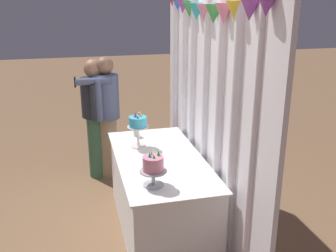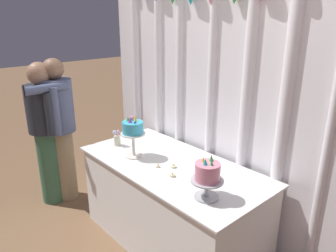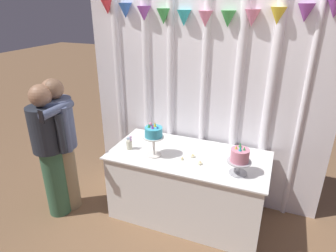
{
  "view_description": "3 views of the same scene",
  "coord_description": "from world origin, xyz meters",
  "px_view_note": "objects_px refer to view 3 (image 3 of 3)",
  "views": [
    {
      "loc": [
        3.43,
        -0.66,
        2.32
      ],
      "look_at": [
        -0.23,
        0.24,
        1.04
      ],
      "focal_mm": 41.8,
      "sensor_mm": 36.0,
      "label": 1
    },
    {
      "loc": [
        1.84,
        -1.57,
        2.0
      ],
      "look_at": [
        -0.14,
        0.19,
        1.08
      ],
      "focal_mm": 34.36,
      "sensor_mm": 36.0,
      "label": 2
    },
    {
      "loc": [
        0.82,
        -2.54,
        2.32
      ],
      "look_at": [
        -0.26,
        0.14,
        1.08
      ],
      "focal_mm": 31.08,
      "sensor_mm": 36.0,
      "label": 3
    }
  ],
  "objects_px": {
    "cake_display_nearright": "(240,157)",
    "flower_vase": "(129,144)",
    "guest_man_dark_suit": "(50,148)",
    "cake_table": "(188,185)",
    "tealight_near_left": "(193,156)",
    "tealight_far_left": "(182,159)",
    "guest_girl_blue_dress": "(60,139)",
    "tealight_near_right": "(200,163)",
    "cake_display_nearleft": "(154,134)",
    "guest_man_pink_jacket": "(62,142)"
  },
  "relations": [
    {
      "from": "tealight_far_left",
      "to": "tealight_near_right",
      "type": "relative_size",
      "value": 0.77
    },
    {
      "from": "tealight_near_right",
      "to": "cake_display_nearright",
      "type": "bearing_deg",
      "value": -4.27
    },
    {
      "from": "cake_display_nearright",
      "to": "tealight_near_left",
      "type": "relative_size",
      "value": 5.96
    },
    {
      "from": "cake_table",
      "to": "tealight_near_right",
      "type": "height_order",
      "value": "tealight_near_right"
    },
    {
      "from": "tealight_near_left",
      "to": "guest_girl_blue_dress",
      "type": "xyz_separation_m",
      "value": [
        -1.45,
        -0.35,
        0.1
      ]
    },
    {
      "from": "cake_display_nearright",
      "to": "guest_girl_blue_dress",
      "type": "bearing_deg",
      "value": -173.98
    },
    {
      "from": "flower_vase",
      "to": "tealight_near_right",
      "type": "xyz_separation_m",
      "value": [
        0.82,
        -0.03,
        -0.06
      ]
    },
    {
      "from": "tealight_near_left",
      "to": "guest_man_dark_suit",
      "type": "relative_size",
      "value": 0.03
    },
    {
      "from": "cake_table",
      "to": "guest_girl_blue_dress",
      "type": "height_order",
      "value": "guest_girl_blue_dress"
    },
    {
      "from": "guest_girl_blue_dress",
      "to": "guest_man_dark_suit",
      "type": "relative_size",
      "value": 1.02
    },
    {
      "from": "flower_vase",
      "to": "guest_girl_blue_dress",
      "type": "xyz_separation_m",
      "value": [
        -0.74,
        -0.26,
        0.04
      ]
    },
    {
      "from": "cake_display_nearright",
      "to": "flower_vase",
      "type": "xyz_separation_m",
      "value": [
        -1.21,
        0.06,
        -0.11
      ]
    },
    {
      "from": "guest_girl_blue_dress",
      "to": "guest_man_pink_jacket",
      "type": "relative_size",
      "value": 1.0
    },
    {
      "from": "cake_table",
      "to": "tealight_near_left",
      "type": "height_order",
      "value": "tealight_near_left"
    },
    {
      "from": "flower_vase",
      "to": "guest_man_dark_suit",
      "type": "xyz_separation_m",
      "value": [
        -0.76,
        -0.39,
        -0.01
      ]
    },
    {
      "from": "cake_display_nearleft",
      "to": "tealight_near_left",
      "type": "height_order",
      "value": "cake_display_nearleft"
    },
    {
      "from": "cake_table",
      "to": "flower_vase",
      "type": "xyz_separation_m",
      "value": [
        -0.66,
        -0.12,
        0.46
      ]
    },
    {
      "from": "cake_table",
      "to": "flower_vase",
      "type": "height_order",
      "value": "flower_vase"
    },
    {
      "from": "cake_table",
      "to": "tealight_near_left",
      "type": "xyz_separation_m",
      "value": [
        0.06,
        -0.03,
        0.41
      ]
    },
    {
      "from": "cake_table",
      "to": "guest_man_pink_jacket",
      "type": "bearing_deg",
      "value": -164.61
    },
    {
      "from": "cake_display_nearright",
      "to": "tealight_far_left",
      "type": "bearing_deg",
      "value": 175.28
    },
    {
      "from": "cake_display_nearright",
      "to": "tealight_near_right",
      "type": "height_order",
      "value": "cake_display_nearright"
    },
    {
      "from": "flower_vase",
      "to": "guest_girl_blue_dress",
      "type": "relative_size",
      "value": 0.1
    },
    {
      "from": "tealight_near_right",
      "to": "flower_vase",
      "type": "bearing_deg",
      "value": 178.1
    },
    {
      "from": "flower_vase",
      "to": "cake_table",
      "type": "bearing_deg",
      "value": 10.22
    },
    {
      "from": "flower_vase",
      "to": "tealight_near_left",
      "type": "distance_m",
      "value": 0.72
    },
    {
      "from": "tealight_near_right",
      "to": "guest_man_pink_jacket",
      "type": "relative_size",
      "value": 0.03
    },
    {
      "from": "tealight_near_left",
      "to": "guest_man_dark_suit",
      "type": "bearing_deg",
      "value": -162.01
    },
    {
      "from": "flower_vase",
      "to": "guest_man_pink_jacket",
      "type": "xyz_separation_m",
      "value": [
        -0.71,
        -0.26,
        0.01
      ]
    },
    {
      "from": "flower_vase",
      "to": "tealight_near_left",
      "type": "height_order",
      "value": "flower_vase"
    },
    {
      "from": "tealight_near_right",
      "to": "guest_man_dark_suit",
      "type": "height_order",
      "value": "guest_man_dark_suit"
    },
    {
      "from": "cake_table",
      "to": "cake_display_nearright",
      "type": "bearing_deg",
      "value": -17.47
    },
    {
      "from": "tealight_near_left",
      "to": "cake_display_nearleft",
      "type": "bearing_deg",
      "value": -163.93
    },
    {
      "from": "cake_display_nearleft",
      "to": "flower_vase",
      "type": "height_order",
      "value": "cake_display_nearleft"
    },
    {
      "from": "cake_display_nearright",
      "to": "flower_vase",
      "type": "relative_size",
      "value": 1.88
    },
    {
      "from": "guest_girl_blue_dress",
      "to": "guest_man_pink_jacket",
      "type": "bearing_deg",
      "value": 6.67
    },
    {
      "from": "cake_display_nearright",
      "to": "flower_vase",
      "type": "height_order",
      "value": "cake_display_nearright"
    },
    {
      "from": "cake_table",
      "to": "guest_man_pink_jacket",
      "type": "height_order",
      "value": "guest_man_pink_jacket"
    },
    {
      "from": "cake_table",
      "to": "guest_girl_blue_dress",
      "type": "xyz_separation_m",
      "value": [
        -1.39,
        -0.38,
        0.5
      ]
    },
    {
      "from": "cake_display_nearright",
      "to": "tealight_far_left",
      "type": "relative_size",
      "value": 8.36
    },
    {
      "from": "tealight_near_right",
      "to": "guest_man_dark_suit",
      "type": "xyz_separation_m",
      "value": [
        -1.59,
        -0.37,
        0.04
      ]
    },
    {
      "from": "flower_vase",
      "to": "tealight_far_left",
      "type": "relative_size",
      "value": 4.44
    },
    {
      "from": "cake_table",
      "to": "tealight_near_left",
      "type": "bearing_deg",
      "value": -29.55
    },
    {
      "from": "cake_display_nearleft",
      "to": "guest_man_pink_jacket",
      "type": "relative_size",
      "value": 0.24
    },
    {
      "from": "cake_display_nearleft",
      "to": "guest_girl_blue_dress",
      "type": "bearing_deg",
      "value": -167.54
    },
    {
      "from": "tealight_near_right",
      "to": "guest_girl_blue_dress",
      "type": "distance_m",
      "value": 1.58
    },
    {
      "from": "tealight_near_left",
      "to": "guest_man_pink_jacket",
      "type": "relative_size",
      "value": 0.03
    },
    {
      "from": "tealight_far_left",
      "to": "guest_man_dark_suit",
      "type": "relative_size",
      "value": 0.02
    },
    {
      "from": "cake_table",
      "to": "guest_girl_blue_dress",
      "type": "bearing_deg",
      "value": -164.75
    },
    {
      "from": "tealight_near_left",
      "to": "guest_man_pink_jacket",
      "type": "height_order",
      "value": "guest_man_pink_jacket"
    }
  ]
}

